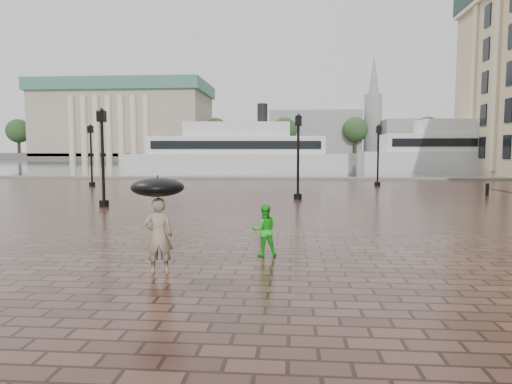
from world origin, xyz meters
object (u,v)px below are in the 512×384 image
street_lamps (224,155)px  ferry_far (472,151)px  adult_pedestrian (159,236)px  child_pedestrian (264,230)px  ferry_near (237,153)px

street_lamps → ferry_far: size_ratio=0.81×
adult_pedestrian → child_pedestrian: bearing=-153.9°
adult_pedestrian → child_pedestrian: size_ratio=1.26×
ferry_far → adult_pedestrian: bearing=-116.5°
ferry_near → adult_pedestrian: bearing=-90.4°
child_pedestrian → adult_pedestrian: bearing=28.5°
street_lamps → adult_pedestrian: bearing=-85.6°
ferry_far → child_pedestrian: bearing=-115.3°
street_lamps → ferry_near: bearing=95.1°
ferry_near → ferry_far: 28.67m
child_pedestrian → ferry_far: (22.35, 46.49, 1.98)m
child_pedestrian → ferry_near: size_ratio=0.05×
street_lamps → adult_pedestrian: size_ratio=13.38×
street_lamps → ferry_far: ferry_far is taller
adult_pedestrian → ferry_far: bearing=-131.2°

